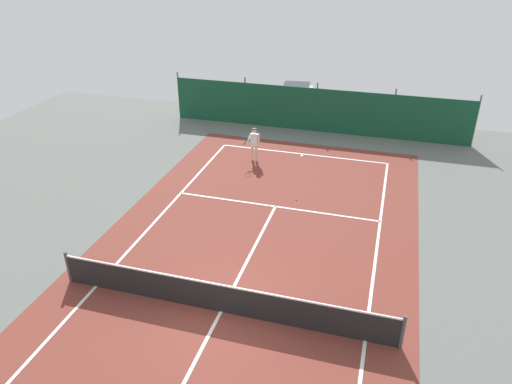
{
  "coord_description": "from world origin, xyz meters",
  "views": [
    {
      "loc": [
        4.0,
        -10.13,
        9.67
      ],
      "look_at": [
        -0.63,
        5.76,
        0.9
      ],
      "focal_mm": 34.23,
      "sensor_mm": 36.0,
      "label": 1
    }
  ],
  "objects_px": {
    "tennis_player": "(254,142)",
    "tennis_ball_near_player": "(296,200)",
    "parked_car": "(296,99)",
    "tennis_net": "(220,298)"
  },
  "relations": [
    {
      "from": "tennis_player",
      "to": "tennis_ball_near_player",
      "type": "distance_m",
      "value": 4.42
    },
    {
      "from": "tennis_player",
      "to": "tennis_ball_near_player",
      "type": "bearing_deg",
      "value": 139.54
    },
    {
      "from": "tennis_player",
      "to": "parked_car",
      "type": "distance_m",
      "value": 7.66
    },
    {
      "from": "tennis_net",
      "to": "tennis_player",
      "type": "relative_size",
      "value": 6.17
    },
    {
      "from": "parked_car",
      "to": "tennis_net",
      "type": "bearing_deg",
      "value": 89.19
    },
    {
      "from": "tennis_ball_near_player",
      "to": "parked_car",
      "type": "xyz_separation_m",
      "value": [
        -2.42,
        10.96,
        0.81
      ]
    },
    {
      "from": "tennis_net",
      "to": "tennis_ball_near_player",
      "type": "xyz_separation_m",
      "value": [
        0.7,
        7.16,
        -0.48
      ]
    },
    {
      "from": "tennis_net",
      "to": "tennis_player",
      "type": "distance_m",
      "value": 10.68
    },
    {
      "from": "parked_car",
      "to": "tennis_ball_near_player",
      "type": "bearing_deg",
      "value": 96.22
    },
    {
      "from": "tennis_net",
      "to": "tennis_player",
      "type": "xyz_separation_m",
      "value": [
        -2.09,
        10.47,
        0.45
      ]
    }
  ]
}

